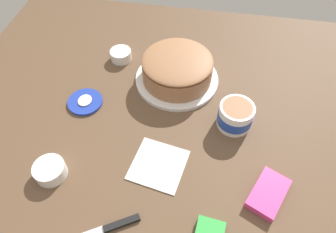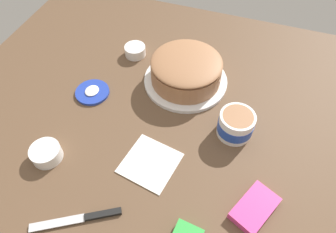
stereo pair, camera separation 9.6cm
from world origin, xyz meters
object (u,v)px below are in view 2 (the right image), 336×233
(frosting_tub, at_px, (236,124))
(paper_napkin, at_px, (151,163))
(frosted_cake, at_px, (187,72))
(sprinkle_bowl_blue, at_px, (135,50))
(spreading_knife, at_px, (84,218))
(sprinkle_bowl_rainbow, at_px, (46,153))
(frosting_tub_lid, at_px, (92,92))
(candy_box_lower, at_px, (255,208))

(frosting_tub, bearing_deg, paper_napkin, 132.37)
(frosted_cake, relative_size, sprinkle_bowl_blue, 3.72)
(spreading_knife, xyz_separation_m, sprinkle_bowl_rainbow, (0.13, 0.19, 0.02))
(paper_napkin, bearing_deg, frosting_tub, -47.63)
(frosting_tub_lid, height_order, sprinkle_bowl_rainbow, sprinkle_bowl_rainbow)
(paper_napkin, bearing_deg, candy_box_lower, -97.61)
(spreading_knife, xyz_separation_m, candy_box_lower, (0.17, -0.41, 0.01))
(sprinkle_bowl_blue, distance_m, paper_napkin, 0.49)
(sprinkle_bowl_rainbow, bearing_deg, frosted_cake, -34.65)
(sprinkle_bowl_blue, relative_size, paper_napkin, 0.54)
(sprinkle_bowl_rainbow, relative_size, candy_box_lower, 0.68)
(frosted_cake, distance_m, frosting_tub, 0.26)
(sprinkle_bowl_blue, height_order, candy_box_lower, sprinkle_bowl_blue)
(frosting_tub, height_order, candy_box_lower, frosting_tub)
(frosting_tub_lid, bearing_deg, spreading_knife, -154.76)
(sprinkle_bowl_blue, bearing_deg, frosting_tub, -118.93)
(frosting_tub, distance_m, candy_box_lower, 0.25)
(spreading_knife, bearing_deg, sprinkle_bowl_blue, 11.22)
(frosted_cake, height_order, paper_napkin, frosted_cake)
(frosting_tub, xyz_separation_m, paper_napkin, (-0.19, 0.21, -0.04))
(frosting_tub, distance_m, paper_napkin, 0.28)
(sprinkle_bowl_rainbow, bearing_deg, sprinkle_bowl_blue, -7.41)
(frosting_tub_lid, bearing_deg, sprinkle_bowl_blue, -14.74)
(frosting_tub_lid, relative_size, sprinkle_bowl_rainbow, 1.32)
(frosting_tub_lid, xyz_separation_m, spreading_knife, (-0.40, -0.19, -0.00))
(frosted_cake, xyz_separation_m, spreading_knife, (-0.56, 0.11, -0.05))
(sprinkle_bowl_rainbow, distance_m, sprinkle_bowl_blue, 0.52)
(spreading_knife, bearing_deg, frosting_tub, -38.00)
(frosting_tub, bearing_deg, spreading_knife, 142.00)
(frosting_tub, height_order, spreading_knife, frosting_tub)
(frosted_cake, relative_size, paper_napkin, 1.99)
(candy_box_lower, bearing_deg, frosting_tub, 48.88)
(frosting_tub, relative_size, sprinkle_bowl_rainbow, 1.24)
(frosted_cake, bearing_deg, sprinkle_bowl_blue, 71.43)
(spreading_knife, relative_size, sprinkle_bowl_blue, 2.66)
(frosting_tub, relative_size, candy_box_lower, 0.84)
(sprinkle_bowl_blue, bearing_deg, frosting_tub_lid, 165.26)
(frosted_cake, distance_m, sprinkle_bowl_rainbow, 0.53)
(frosting_tub, distance_m, sprinkle_bowl_rainbow, 0.57)
(frosting_tub, xyz_separation_m, candy_box_lower, (-0.23, -0.10, -0.03))
(sprinkle_bowl_blue, distance_m, candy_box_lower, 0.72)
(frosting_tub_lid, xyz_separation_m, paper_napkin, (-0.19, -0.29, -0.00))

